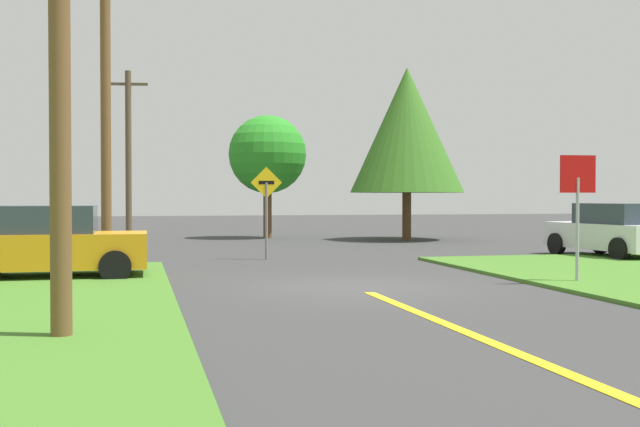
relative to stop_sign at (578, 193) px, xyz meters
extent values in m
plane|color=#363636|center=(-4.59, 0.67, -1.89)|extent=(120.00, 120.00, 0.00)
cube|color=yellow|center=(-4.59, -7.33, -1.88)|extent=(0.20, 14.00, 0.01)
cylinder|color=#9EA0A8|center=(0.00, 0.00, -0.78)|extent=(0.07, 0.07, 2.20)
cube|color=red|center=(0.00, 0.00, 0.39)|extent=(0.77, 0.09, 0.77)
cube|color=orange|center=(-10.69, 3.49, -1.25)|extent=(4.14, 1.80, 0.76)
cube|color=#2D3842|center=(-10.86, 3.49, -0.57)|extent=(2.28, 1.57, 0.60)
cylinder|color=black|center=(-9.27, 4.33, -1.55)|extent=(0.68, 0.23, 0.68)
cylinder|color=black|center=(-9.29, 2.61, -1.55)|extent=(0.68, 0.23, 0.68)
cube|color=silver|center=(4.93, 6.19, -1.25)|extent=(2.10, 4.32, 0.76)
cube|color=#2D3842|center=(4.97, 5.84, -0.57)|extent=(1.72, 2.43, 0.60)
cylinder|color=black|center=(3.97, 7.52, -1.55)|extent=(0.29, 0.70, 0.68)
cylinder|color=black|center=(5.62, 7.69, -1.55)|extent=(0.29, 0.70, 0.68)
cylinder|color=black|center=(4.24, 4.70, -1.55)|extent=(0.29, 0.70, 0.68)
cylinder|color=brown|center=(-9.77, -4.13, 2.00)|extent=(0.26, 0.26, 7.78)
cylinder|color=brown|center=(-9.71, 9.31, 2.40)|extent=(0.30, 0.30, 8.58)
cylinder|color=brown|center=(-9.19, 22.75, 1.95)|extent=(0.28, 0.28, 7.67)
cube|color=brown|center=(-9.19, 22.75, 5.17)|extent=(1.80, 0.38, 0.12)
cylinder|color=slate|center=(-5.20, 7.77, -0.77)|extent=(0.08, 0.08, 2.23)
cube|color=yellow|center=(-5.20, 7.77, 0.34)|extent=(0.90, 0.10, 0.91)
cube|color=black|center=(-5.20, 7.77, 0.34)|extent=(0.45, 0.08, 0.10)
cylinder|color=brown|center=(2.26, 16.54, -0.89)|extent=(0.38, 0.38, 2.00)
cone|color=#356D1F|center=(2.26, 16.54, 2.75)|extent=(4.79, 4.79, 5.27)
cylinder|color=brown|center=(-3.24, 19.22, -0.73)|extent=(0.37, 0.37, 2.32)
sphere|color=#278820|center=(-3.24, 19.22, 1.79)|extent=(3.41, 3.41, 3.41)
camera|label=1|loc=(-8.86, -14.20, -0.08)|focal=43.28mm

